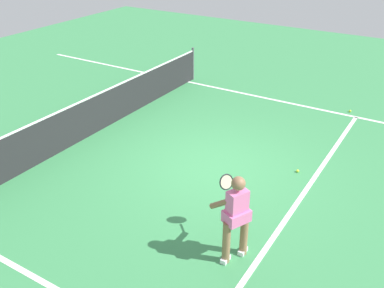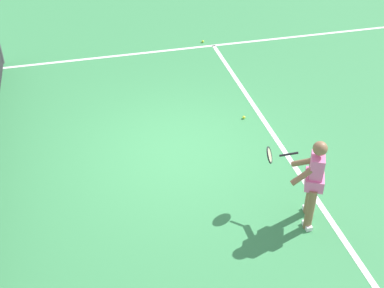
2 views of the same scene
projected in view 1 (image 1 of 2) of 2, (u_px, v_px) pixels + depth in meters
name	position (u px, v px, depth m)	size (l,w,h in m)	color
ground_plane	(216.00, 167.00, 9.81)	(27.76, 27.76, 0.00)	#38844C
service_line_marking	(303.00, 194.00, 8.88)	(8.84, 0.10, 0.01)	white
sideline_right_marking	(287.00, 103.00, 13.14)	(0.10, 19.35, 0.01)	white
court_net	(96.00, 113.00, 11.19)	(9.52, 0.08, 1.09)	#4C4C51
tennis_player	(236.00, 214.00, 6.89)	(1.03, 0.83, 1.55)	#8C6647
tennis_ball_near	(298.00, 171.00, 9.61)	(0.07, 0.07, 0.07)	#D1E533
tennis_ball_mid	(350.00, 111.00, 12.51)	(0.07, 0.07, 0.07)	#D1E533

